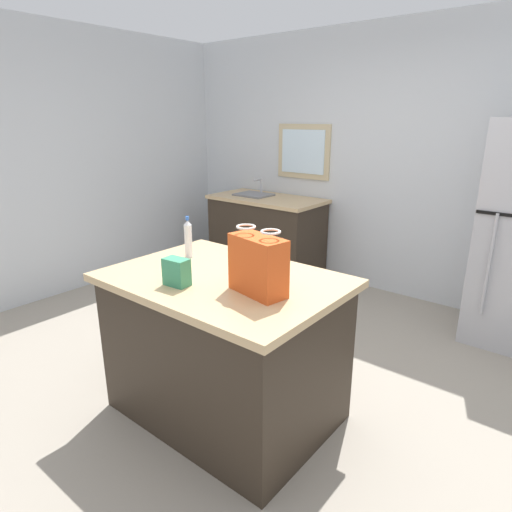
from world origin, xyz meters
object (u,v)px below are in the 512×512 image
at_px(shopping_bag, 258,265).
at_px(bottle, 188,239).
at_px(kitchen_island, 225,346).
at_px(small_box, 177,272).

bearing_deg(shopping_bag, bottle, 165.28).
bearing_deg(kitchen_island, shopping_bag, -11.96).
bearing_deg(shopping_bag, small_box, -155.30).
relative_size(small_box, bottle, 0.56).
height_order(kitchen_island, small_box, small_box).
distance_m(kitchen_island, bottle, 0.73).
relative_size(kitchen_island, bottle, 4.95).
height_order(small_box, bottle, bottle).
distance_m(kitchen_island, small_box, 0.60).
bearing_deg(bottle, shopping_bag, -14.72).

